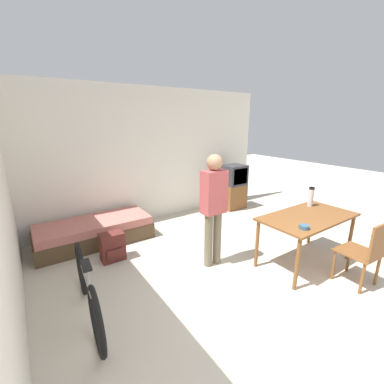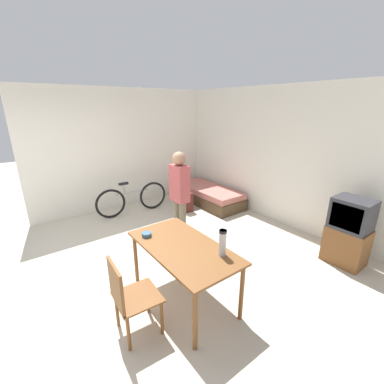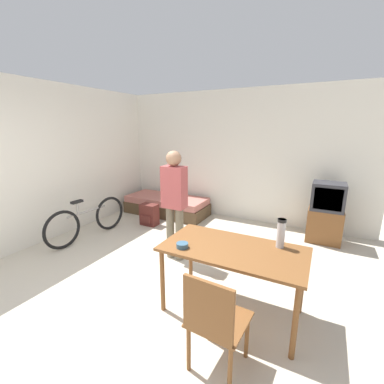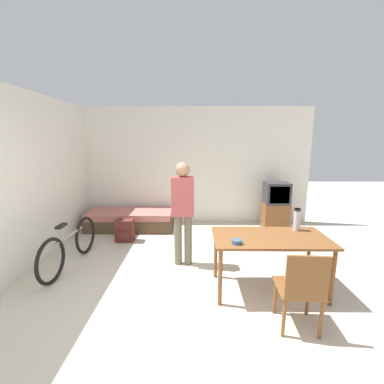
% 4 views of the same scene
% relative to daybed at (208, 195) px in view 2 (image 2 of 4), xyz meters
% --- Properties ---
extents(ground_plane, '(20.00, 20.00, 0.00)m').
position_rel_daybed_xyz_m(ground_plane, '(1.26, -3.25, -0.20)').
color(ground_plane, beige).
extents(wall_back, '(5.72, 0.06, 2.70)m').
position_rel_daybed_xyz_m(wall_back, '(1.26, 0.51, 1.15)').
color(wall_back, silver).
rests_on(wall_back, ground_plane).
extents(wall_left, '(0.06, 4.73, 2.70)m').
position_rel_daybed_xyz_m(wall_left, '(-1.13, -1.39, 1.15)').
color(wall_left, silver).
rests_on(wall_left, ground_plane).
extents(daybed, '(1.89, 0.80, 0.40)m').
position_rel_daybed_xyz_m(daybed, '(0.00, 0.00, 0.00)').
color(daybed, '#4C3823').
rests_on(daybed, ground_plane).
extents(tv, '(0.55, 0.44, 1.05)m').
position_rel_daybed_xyz_m(tv, '(3.24, 0.01, 0.33)').
color(tv, brown).
rests_on(tv, ground_plane).
extents(dining_table, '(1.45, 0.77, 0.75)m').
position_rel_daybed_xyz_m(dining_table, '(2.40, -2.42, 0.47)').
color(dining_table, brown).
rests_on(dining_table, ground_plane).
extents(wooden_chair, '(0.47, 0.47, 0.89)m').
position_rel_daybed_xyz_m(wooden_chair, '(2.51, -3.18, 0.30)').
color(wooden_chair, brown).
rests_on(wooden_chair, ground_plane).
extents(bicycle, '(0.16, 1.63, 0.74)m').
position_rel_daybed_xyz_m(bicycle, '(-0.51, -1.78, 0.14)').
color(bicycle, black).
rests_on(bicycle, ground_plane).
extents(person_standing, '(0.34, 0.22, 1.63)m').
position_rel_daybed_xyz_m(person_standing, '(1.25, -1.69, 0.75)').
color(person_standing, '#6B604C').
rests_on(person_standing, ground_plane).
extents(thermos_flask, '(0.09, 0.09, 0.30)m').
position_rel_daybed_xyz_m(thermos_flask, '(2.81, -2.18, 0.71)').
color(thermos_flask, '#B7B7BC').
rests_on(thermos_flask, dining_table).
extents(mate_bowl, '(0.12, 0.12, 0.05)m').
position_rel_daybed_xyz_m(mate_bowl, '(1.93, -2.66, 0.57)').
color(mate_bowl, '#335670').
rests_on(mate_bowl, dining_table).
extents(backpack, '(0.35, 0.25, 0.44)m').
position_rel_daybed_xyz_m(backpack, '(0.07, -0.76, 0.02)').
color(backpack, '#56231E').
rests_on(backpack, ground_plane).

